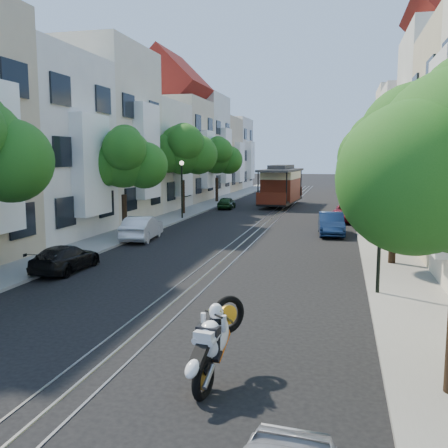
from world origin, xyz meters
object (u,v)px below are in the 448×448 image
Objects in this scene: tree_e_d at (370,153)px; tree_w_d at (217,157)px; parked_car_w_near at (65,258)px; parked_car_w_mid at (142,228)px; cable_car at (281,184)px; sportbike_rider at (213,340)px; tree_w_b at (124,160)px; tree_e_b at (398,152)px; lamp_east at (381,210)px; parked_car_e_mid at (331,224)px; parked_car_e_far at (349,212)px; parked_car_w_far at (227,203)px; lamp_west at (182,181)px; tree_e_c at (379,156)px; tree_w_c at (183,150)px.

tree_e_d is 15.25m from tree_w_d.
parked_car_w_near is 0.91× the size of parked_car_w_mid.
cable_car is 29.74m from parked_car_w_near.
cable_car is at bearing 102.84° from sportbike_rider.
tree_e_b is at bearing -19.15° from tree_w_b.
parked_car_w_mid is (0.00, 7.86, 0.13)m from parked_car_w_near.
tree_e_d reaches higher than tree_w_b.
tree_w_b is 16.81m from lamp_east.
tree_w_d reaches higher than parked_car_w_mid.
tree_e_d is at bearing 74.42° from parked_car_e_mid.
parked_car_e_far is 12.31m from parked_car_w_far.
lamp_west is at bearing -92.04° from parked_car_w_mid.
tree_e_c is 24.19m from sportbike_rider.
tree_w_b is 0.96× the size of tree_w_d.
tree_w_c is at bearing -157.38° from tree_e_d.
lamp_east is at bearing -92.04° from tree_e_d.
parked_car_e_mid is at bearing 123.18° from parked_car_w_far.
tree_w_c reaches higher than parked_car_w_near.
tree_e_d is 8.83m from cable_car.
tree_e_b is at bearing 157.39° from parked_car_w_mid.
parked_car_e_mid is at bearing -92.73° from parked_car_e_far.
sportbike_rider is 37.77m from cable_car.
parked_car_w_near is at bearing 142.71° from sportbike_rider.
tree_e_b is 15.25m from tree_w_b.
tree_e_b reaches higher than parked_car_w_far.
parked_car_w_mid is at bearing -89.93° from parked_car_w_near.
tree_w_b is 1.55× the size of parked_car_w_mid.
tree_w_d is 1.62× the size of parked_car_w_mid.
sportbike_rider is at bearing -99.62° from parked_car_e_mid.
tree_e_b is at bearing -75.49° from parked_car_e_mid.
cable_car reaches higher than parked_car_e_mid.
tree_w_b reaches higher than parked_car_w_mid.
tree_e_b is 1.66× the size of parked_car_w_mid.
lamp_west is (0.84, -2.98, -2.22)m from tree_w_c.
parked_car_e_mid is at bearing 97.85° from lamp_east.
tree_e_d is 1.71× the size of parked_car_e_mid.
parked_car_e_mid is (-2.75, -14.01, -4.21)m from tree_e_d.
tree_e_d is at bearing -116.15° from parked_car_w_near.
tree_e_b reaches higher than lamp_east.
parked_car_e_mid is at bearing 92.88° from sportbike_rider.
tree_e_c reaches higher than parked_car_w_far.
lamp_east is 19.83m from parked_car_e_far.
sportbike_rider is at bearing -101.06° from tree_e_c.
tree_w_b is at bearing -90.00° from tree_w_c.
parked_car_e_far is 15.68m from parked_car_w_mid.
tree_e_d is 15.60m from tree_w_c.
parked_car_w_near is 1.16× the size of parked_car_w_far.
sportbike_rider is 11.77m from parked_car_w_near.
tree_e_d is 35.00m from sportbike_rider.
tree_e_d is at bearing -18.16° from cable_car.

